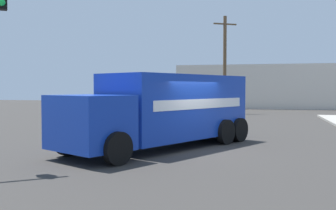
{
  "coord_description": "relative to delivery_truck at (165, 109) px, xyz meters",
  "views": [
    {
      "loc": [
        2.55,
        -14.07,
        2.27
      ],
      "look_at": [
        -0.81,
        -0.44,
        1.66
      ],
      "focal_mm": 41.99,
      "sensor_mm": 36.0,
      "label": 1
    }
  ],
  "objects": [
    {
      "name": "ground_plane",
      "position": [
        1.11,
        -0.32,
        -1.46
      ],
      "size": [
        100.0,
        100.0,
        0.0
      ],
      "primitive_type": "plane",
      "color": "#33302D"
    },
    {
      "name": "building_backdrop",
      "position": [
        3.61,
        31.59,
        0.94
      ],
      "size": [
        19.22,
        6.0,
        4.8
      ],
      "primitive_type": "cube",
      "color": "beige",
      "rests_on": "ground"
    },
    {
      "name": "delivery_truck",
      "position": [
        0.0,
        0.0,
        0.0
      ],
      "size": [
        6.12,
        8.56,
        2.77
      ],
      "color": "#1438AD",
      "rests_on": "ground"
    },
    {
      "name": "utility_pole",
      "position": [
        0.19,
        20.75,
        2.99
      ],
      "size": [
        1.93,
        1.26,
        8.62
      ],
      "color": "brown",
      "rests_on": "ground"
    }
  ]
}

